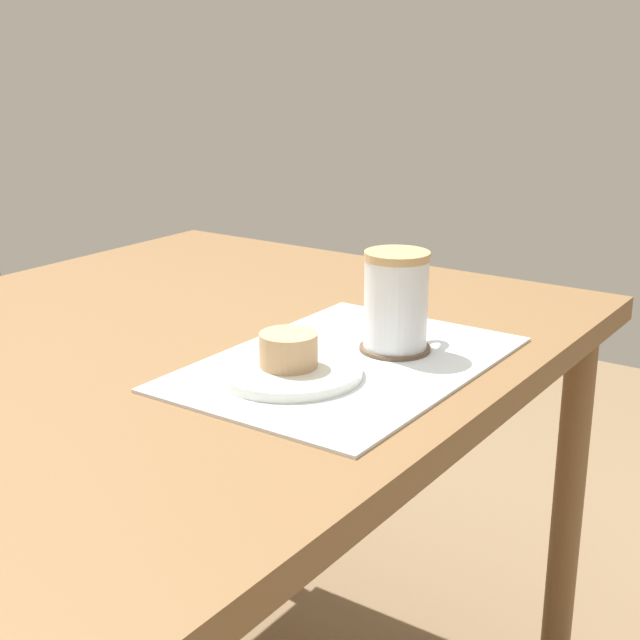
{
  "coord_description": "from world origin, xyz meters",
  "views": [
    {
      "loc": [
        -0.82,
        -0.81,
        1.08
      ],
      "look_at": [
        0.03,
        -0.22,
        0.75
      ],
      "focal_mm": 50.0,
      "sensor_mm": 36.0,
      "label": 1
    }
  ],
  "objects_px": {
    "pastry": "(288,350)",
    "pastry_plate": "(289,371)",
    "dining_table": "(175,384)",
    "coffee_mug": "(397,299)"
  },
  "relations": [
    {
      "from": "pastry_plate",
      "to": "dining_table",
      "type": "bearing_deg",
      "value": 78.7
    },
    {
      "from": "dining_table",
      "to": "pastry",
      "type": "distance_m",
      "value": 0.26
    },
    {
      "from": "dining_table",
      "to": "pastry_plate",
      "type": "distance_m",
      "value": 0.25
    },
    {
      "from": "dining_table",
      "to": "pastry_plate",
      "type": "xyz_separation_m",
      "value": [
        -0.05,
        -0.23,
        0.08
      ]
    },
    {
      "from": "pastry",
      "to": "coffee_mug",
      "type": "bearing_deg",
      "value": -20.02
    },
    {
      "from": "pastry",
      "to": "pastry_plate",
      "type": "bearing_deg",
      "value": 0.0
    },
    {
      "from": "dining_table",
      "to": "pastry_plate",
      "type": "height_order",
      "value": "pastry_plate"
    },
    {
      "from": "dining_table",
      "to": "pastry",
      "type": "bearing_deg",
      "value": -101.3
    },
    {
      "from": "pastry",
      "to": "dining_table",
      "type": "bearing_deg",
      "value": 78.7
    },
    {
      "from": "dining_table",
      "to": "coffee_mug",
      "type": "bearing_deg",
      "value": -69.69
    }
  ]
}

